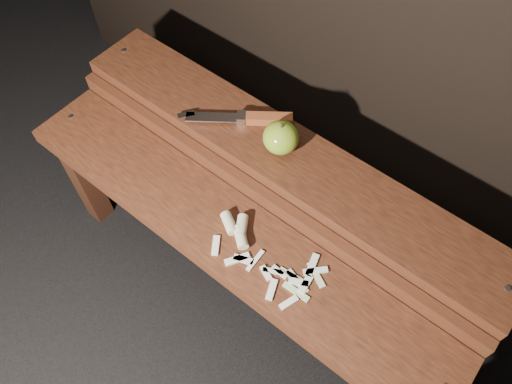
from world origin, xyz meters
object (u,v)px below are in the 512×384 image
Objects in this scene: bench_front_tier at (225,246)px; knife at (254,118)px; bench_rear_tier at (282,172)px; apple at (281,138)px.

knife is (-0.11, 0.26, 0.16)m from bench_front_tier.
bench_front_tier is 0.32m from knife.
bench_rear_tier is at bearing 90.00° from bench_front_tier.
apple is (-0.01, 0.00, 0.12)m from bench_rear_tier.
knife reaches higher than bench_rear_tier.
bench_front_tier is 4.93× the size of knife.
apple is (-0.01, 0.23, 0.19)m from bench_front_tier.
apple reaches higher than knife.
bench_rear_tier is 0.13m from apple.
apple is at bearing -14.20° from knife.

